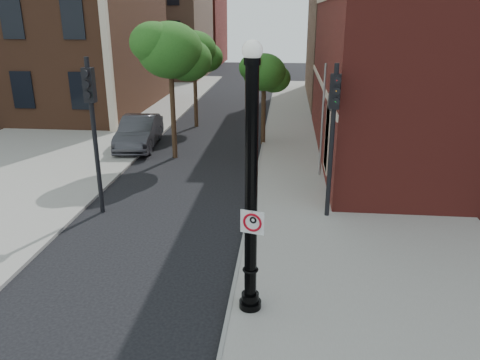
# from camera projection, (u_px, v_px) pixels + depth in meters

# --- Properties ---
(ground) EXTENTS (120.00, 120.00, 0.00)m
(ground) POSITION_uv_depth(u_px,v_px,m) (148.00, 305.00, 11.60)
(ground) COLOR black
(ground) RESTS_ON ground
(sidewalk_right) EXTENTS (8.00, 60.00, 0.12)m
(sidewalk_right) POSITION_uv_depth(u_px,v_px,m) (347.00, 177.00, 20.38)
(sidewalk_right) COLOR gray
(sidewalk_right) RESTS_ON ground
(sidewalk_left) EXTENTS (10.00, 50.00, 0.12)m
(sidewalk_left) POSITION_uv_depth(u_px,v_px,m) (89.00, 127.00, 29.28)
(sidewalk_left) COLOR gray
(sidewalk_left) RESTS_ON ground
(curb_edge) EXTENTS (0.10, 60.00, 0.14)m
(curb_edge) POSITION_uv_depth(u_px,v_px,m) (257.00, 174.00, 20.75)
(curb_edge) COLOR gray
(curb_edge) RESTS_ON ground
(bg_building_tan_a) EXTENTS (12.00, 12.00, 12.00)m
(bg_building_tan_a) POSITION_uv_depth(u_px,v_px,m) (151.00, 21.00, 51.90)
(bg_building_tan_a) COLOR #835D47
(bg_building_tan_a) RESTS_ON ground
(bg_building_red) EXTENTS (12.00, 12.00, 10.00)m
(bg_building_red) POSITION_uv_depth(u_px,v_px,m) (179.00, 27.00, 65.35)
(bg_building_red) COLOR maroon
(bg_building_red) RESTS_ON ground
(bg_building_tan_b) EXTENTS (22.00, 14.00, 14.00)m
(bg_building_tan_b) POSITION_uv_depth(u_px,v_px,m) (456.00, 10.00, 35.84)
(bg_building_tan_b) COLOR #835D47
(bg_building_tan_b) RESTS_ON ground
(lamppost) EXTENTS (0.54, 0.54, 6.34)m
(lamppost) POSITION_uv_depth(u_px,v_px,m) (251.00, 199.00, 10.37)
(lamppost) COLOR black
(lamppost) RESTS_ON ground
(no_parking_sign) EXTENTS (0.54, 0.17, 0.55)m
(no_parking_sign) POSITION_uv_depth(u_px,v_px,m) (252.00, 222.00, 10.37)
(no_parking_sign) COLOR white
(no_parking_sign) RESTS_ON ground
(parked_car) EXTENTS (2.22, 5.19, 1.66)m
(parked_car) POSITION_uv_depth(u_px,v_px,m) (139.00, 132.00, 24.91)
(parked_car) COLOR #2F2F34
(parked_car) RESTS_ON ground
(traffic_signal_left) EXTENTS (0.35, 0.45, 5.49)m
(traffic_signal_left) POSITION_uv_depth(u_px,v_px,m) (92.00, 111.00, 15.74)
(traffic_signal_left) COLOR black
(traffic_signal_left) RESTS_ON ground
(traffic_signal_right) EXTENTS (0.38, 0.46, 5.34)m
(traffic_signal_right) POSITION_uv_depth(u_px,v_px,m) (333.00, 118.00, 15.26)
(traffic_signal_right) COLOR black
(traffic_signal_right) RESTS_ON ground
(utility_pole) EXTENTS (0.10, 0.10, 4.91)m
(utility_pole) POSITION_uv_depth(u_px,v_px,m) (322.00, 122.00, 19.77)
(utility_pole) COLOR #999999
(utility_pole) RESTS_ON ground
(street_tree_a) EXTENTS (3.60, 3.26, 6.49)m
(street_tree_a) POSITION_uv_depth(u_px,v_px,m) (171.00, 52.00, 21.71)
(street_tree_a) COLOR #332314
(street_tree_a) RESTS_ON ground
(street_tree_b) EXTENTS (3.25, 2.93, 5.85)m
(street_tree_b) POSITION_uv_depth(u_px,v_px,m) (195.00, 51.00, 28.26)
(street_tree_b) COLOR #332314
(street_tree_b) RESTS_ON ground
(street_tree_c) EXTENTS (2.70, 2.44, 4.87)m
(street_tree_c) POSITION_uv_depth(u_px,v_px,m) (265.00, 73.00, 24.51)
(street_tree_c) COLOR #332314
(street_tree_c) RESTS_ON ground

